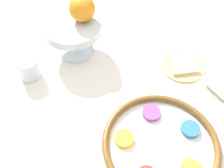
{
  "coord_description": "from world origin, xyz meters",
  "views": [
    {
      "loc": [
        -0.46,
        0.17,
        1.45
      ],
      "look_at": [
        0.05,
        0.09,
        0.82
      ],
      "focal_mm": 42.0,
      "sensor_mm": 36.0,
      "label": 1
    }
  ],
  "objects_px": {
    "seder_plate": "(161,144)",
    "bread_plate": "(183,65)",
    "orange_fruit": "(82,9)",
    "cup_far": "(28,68)",
    "fruit_stand": "(73,30)"
  },
  "relations": [
    {
      "from": "seder_plate",
      "to": "fruit_stand",
      "type": "xyz_separation_m",
      "value": [
        0.42,
        0.2,
        0.08
      ]
    },
    {
      "from": "seder_plate",
      "to": "orange_fruit",
      "type": "xyz_separation_m",
      "value": [
        0.44,
        0.16,
        0.15
      ]
    },
    {
      "from": "fruit_stand",
      "to": "cup_far",
      "type": "height_order",
      "value": "fruit_stand"
    },
    {
      "from": "seder_plate",
      "to": "bread_plate",
      "type": "bearing_deg",
      "value": -29.61
    },
    {
      "from": "cup_far",
      "to": "bread_plate",
      "type": "bearing_deg",
      "value": -94.62
    },
    {
      "from": "fruit_stand",
      "to": "bread_plate",
      "type": "bearing_deg",
      "value": -110.94
    },
    {
      "from": "fruit_stand",
      "to": "cup_far",
      "type": "relative_size",
      "value": 2.76
    },
    {
      "from": "bread_plate",
      "to": "cup_far",
      "type": "height_order",
      "value": "cup_far"
    },
    {
      "from": "fruit_stand",
      "to": "bread_plate",
      "type": "distance_m",
      "value": 0.4
    },
    {
      "from": "seder_plate",
      "to": "bread_plate",
      "type": "xyz_separation_m",
      "value": [
        0.28,
        -0.16,
        -0.01
      ]
    },
    {
      "from": "bread_plate",
      "to": "fruit_stand",
      "type": "bearing_deg",
      "value": 69.06
    },
    {
      "from": "bread_plate",
      "to": "cup_far",
      "type": "xyz_separation_m",
      "value": [
        0.04,
        0.52,
        0.03
      ]
    },
    {
      "from": "orange_fruit",
      "to": "cup_far",
      "type": "height_order",
      "value": "orange_fruit"
    },
    {
      "from": "fruit_stand",
      "to": "bread_plate",
      "type": "xyz_separation_m",
      "value": [
        -0.14,
        -0.36,
        -0.09
      ]
    },
    {
      "from": "seder_plate",
      "to": "bread_plate",
      "type": "relative_size",
      "value": 2.11
    }
  ]
}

